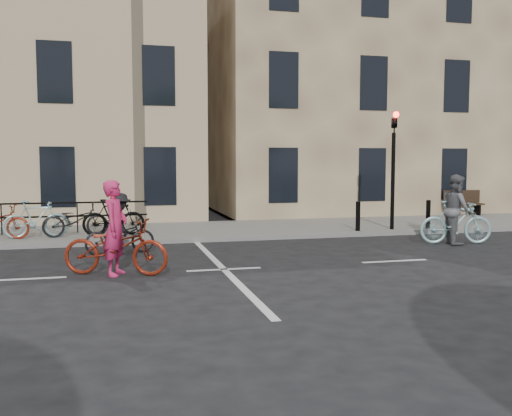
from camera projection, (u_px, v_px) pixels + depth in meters
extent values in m
plane|color=black|center=(224.00, 270.00, 12.14)|extent=(120.00, 120.00, 0.00)
cube|color=slate|center=(53.00, 235.00, 16.95)|extent=(46.00, 4.00, 0.15)
cube|color=#937858|center=(361.00, 76.00, 26.36)|extent=(14.00, 10.00, 12.00)
cylinder|color=black|center=(393.00, 181.00, 17.71)|extent=(0.12, 0.12, 3.00)
imported|color=black|center=(394.00, 118.00, 17.54)|extent=(0.15, 0.18, 0.90)
sphere|color=#FF0C05|center=(396.00, 115.00, 17.42)|extent=(0.18, 0.18, 0.18)
cylinder|color=black|center=(358.00, 216.00, 17.41)|extent=(0.14, 0.14, 0.90)
cylinder|color=black|center=(428.00, 214.00, 18.00)|extent=(0.14, 0.14, 0.90)
cube|color=black|center=(450.00, 210.00, 22.04)|extent=(0.06, 0.38, 0.40)
cube|color=black|center=(477.00, 210.00, 22.33)|extent=(0.06, 0.38, 0.40)
cube|color=black|center=(464.00, 204.00, 22.16)|extent=(1.60, 0.40, 0.06)
cube|color=black|center=(461.00, 197.00, 22.31)|extent=(1.60, 0.06, 0.50)
cube|color=black|center=(21.00, 218.00, 16.59)|extent=(7.25, 0.04, 0.95)
imported|color=#9CC9CD|center=(36.00, 219.00, 15.85)|extent=(1.75, 0.49, 1.05)
imported|color=black|center=(76.00, 220.00, 16.11)|extent=(1.80, 0.63, 0.95)
imported|color=black|center=(114.00, 217.00, 16.36)|extent=(1.75, 0.49, 1.05)
imported|color=maroon|center=(116.00, 247.00, 11.54)|extent=(2.30, 1.46, 1.14)
imported|color=#D4255E|center=(115.00, 228.00, 11.50)|extent=(0.68, 0.82, 1.93)
imported|color=#9CC9CD|center=(456.00, 222.00, 15.72)|extent=(2.07, 1.01, 1.20)
imported|color=slate|center=(456.00, 209.00, 15.69)|extent=(0.93, 1.08, 1.93)
imported|color=black|center=(120.00, 236.00, 14.12)|extent=(1.79, 0.91, 0.90)
imported|color=black|center=(120.00, 223.00, 14.09)|extent=(0.74, 1.07, 1.52)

